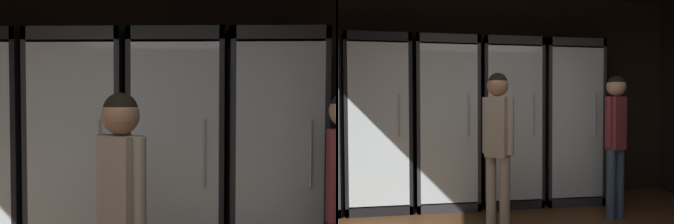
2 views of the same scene
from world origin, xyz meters
The scene contains 5 objects.
wall_back centered at (0.00, 3.03, 1.40)m, with size 6.00×0.06×2.80m, color black.
cooler_center centered at (-0.53, 2.71, 1.02)m, with size 0.74×0.67×2.09m.
cooler_right centered at (0.25, 2.71, 1.03)m, with size 0.74×0.67×2.09m.
cooler_far_right centered at (1.04, 2.71, 1.03)m, with size 0.74×0.67×2.09m.
shopper_near centered at (-0.04, 1.65, 0.99)m, with size 0.29×0.25×1.58m.
Camera 1 is at (0.24, -0.14, 1.53)m, focal length 35.70 mm.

